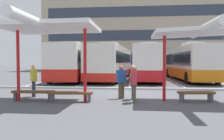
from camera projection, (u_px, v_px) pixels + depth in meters
ground_plane at (128, 93)px, 12.66m from camera, size 160.00×160.00×0.00m
terminal_building at (133, 30)px, 47.25m from camera, size 34.49×13.52×19.90m
coach_bus_0 at (76, 63)px, 22.34m from camera, size 3.38×12.44×3.55m
coach_bus_1 at (112, 63)px, 22.42m from camera, size 3.50×12.52×3.53m
coach_bus_2 at (148, 63)px, 22.34m from camera, size 3.09×12.25×3.52m
coach_bus_3 at (188, 64)px, 21.93m from camera, size 2.93×11.95×3.51m
lane_stripe_0 at (58, 79)px, 23.29m from camera, size 0.16×14.00×0.01m
lane_stripe_1 at (94, 79)px, 22.91m from camera, size 0.16×14.00×0.01m
lane_stripe_2 at (131, 79)px, 22.53m from camera, size 0.16×14.00×0.01m
lane_stripe_3 at (169, 80)px, 22.15m from camera, size 0.16×14.00×0.01m
lane_stripe_4 at (209, 80)px, 21.77m from camera, size 0.16×14.00×0.01m
waiting_shelter_0 at (48, 29)px, 9.57m from camera, size 4.07×4.97×3.42m
bench_0 at (33, 93)px, 10.16m from camera, size 1.90×0.48×0.45m
bench_1 at (71, 94)px, 9.79m from camera, size 1.95×0.58×0.45m
waiting_shelter_1 at (198, 33)px, 9.54m from camera, size 3.76×4.44×3.23m
bench_2 at (196, 94)px, 9.86m from camera, size 1.62×0.61×0.45m
platform_kerb at (129, 89)px, 14.25m from camera, size 44.00×0.24×0.12m
waiting_passenger_0 at (34, 78)px, 11.20m from camera, size 0.47×0.50×1.63m
waiting_passenger_1 at (121, 80)px, 10.68m from camera, size 0.51×0.41×1.58m
waiting_passenger_2 at (134, 82)px, 9.62m from camera, size 0.22×0.45×1.57m
waiting_passenger_3 at (133, 80)px, 10.43m from camera, size 0.24×0.47×1.61m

